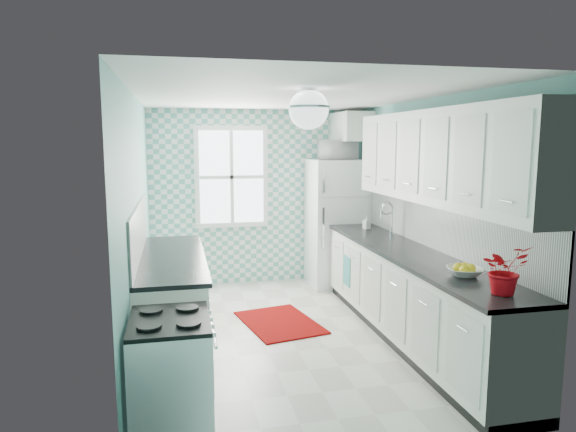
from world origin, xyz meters
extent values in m
cube|color=silver|center=(0.00, 0.00, -0.01)|extent=(3.00, 4.40, 0.02)
cube|color=white|center=(0.00, 0.00, 2.51)|extent=(3.00, 4.40, 0.02)
cube|color=#62A59E|center=(0.00, 2.21, 1.25)|extent=(3.00, 0.02, 2.50)
cube|color=#62A59E|center=(0.00, -2.21, 1.25)|extent=(3.00, 0.02, 2.50)
cube|color=#62A59E|center=(-1.51, 0.00, 1.25)|extent=(0.02, 4.40, 2.50)
cube|color=#62A59E|center=(1.51, 0.00, 1.25)|extent=(0.02, 4.40, 2.50)
cube|color=#5EAB9F|center=(0.00, 2.19, 1.25)|extent=(3.00, 0.01, 2.50)
cube|color=white|center=(-0.35, 2.17, 1.55)|extent=(1.04, 0.05, 1.44)
cube|color=white|center=(-0.35, 2.15, 1.55)|extent=(0.90, 0.02, 1.30)
cube|color=white|center=(1.49, -0.40, 1.20)|extent=(0.02, 3.60, 0.51)
cube|color=white|center=(-1.49, -0.07, 1.20)|extent=(0.02, 2.15, 0.51)
cube|color=silver|center=(1.33, -0.60, 1.90)|extent=(0.33, 3.20, 0.90)
cube|color=silver|center=(1.30, 1.83, 2.25)|extent=(0.40, 0.74, 0.40)
cylinder|color=silver|center=(0.00, -0.80, 2.48)|extent=(0.14, 0.14, 0.04)
cylinder|color=silver|center=(0.00, -0.80, 2.41)|extent=(0.02, 0.02, 0.12)
sphere|color=white|center=(0.00, -0.80, 2.32)|extent=(0.34, 0.34, 0.34)
cube|color=white|center=(1.20, -0.40, 0.45)|extent=(0.60, 3.60, 0.90)
cube|color=black|center=(1.19, -0.40, 0.92)|extent=(0.63, 3.60, 0.04)
cube|color=white|center=(-1.20, -0.07, 0.45)|extent=(0.60, 2.15, 0.90)
cube|color=black|center=(-1.19, -0.07, 0.92)|extent=(0.63, 2.15, 0.04)
cube|color=white|center=(1.11, 1.80, 0.90)|extent=(0.78, 0.74, 1.80)
cube|color=silver|center=(1.11, 1.43, 1.31)|extent=(0.77, 0.01, 0.02)
cube|color=silver|center=(0.79, 1.41, 1.53)|extent=(0.03, 0.03, 0.30)
cube|color=silver|center=(0.79, 1.41, 0.90)|extent=(0.03, 0.03, 0.54)
cube|color=white|center=(-1.20, -1.63, 0.42)|extent=(0.54, 0.69, 0.81)
cube|color=black|center=(-1.20, -1.63, 0.83)|extent=(0.54, 0.69, 0.03)
cube|color=black|center=(-0.92, -1.63, 0.47)|extent=(0.01, 0.45, 0.27)
cube|color=silver|center=(1.20, 0.50, 0.92)|extent=(0.48, 0.40, 0.12)
cylinder|color=silver|center=(1.37, 0.50, 1.12)|extent=(0.02, 0.02, 0.30)
torus|color=silver|center=(1.31, 0.50, 1.31)|extent=(0.16, 0.02, 0.16)
cube|color=maroon|center=(-0.02, 0.37, 0.01)|extent=(0.95, 1.20, 0.02)
cube|color=#5DA097|center=(0.89, 0.70, 0.48)|extent=(0.07, 0.24, 0.36)
imported|color=white|center=(1.20, -1.37, 0.98)|extent=(0.35, 0.35, 0.07)
imported|color=#A42513|center=(1.20, -1.89, 1.12)|extent=(0.37, 0.33, 0.37)
imported|color=#88A7AF|center=(1.25, 1.01, 1.02)|extent=(0.09, 0.10, 0.17)
imported|color=white|center=(1.11, 1.80, 1.94)|extent=(0.50, 0.34, 0.27)
camera|label=1|loc=(-1.13, -5.11, 2.05)|focal=32.00mm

